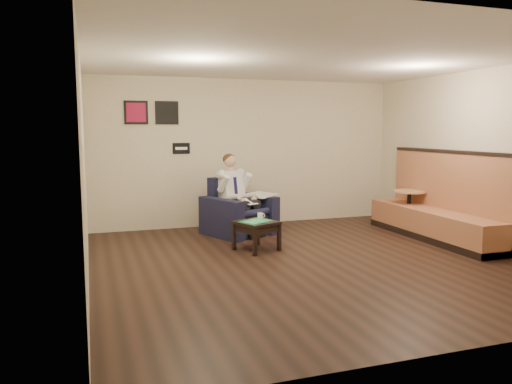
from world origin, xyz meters
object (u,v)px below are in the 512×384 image
object	(u,v)px
green_folder	(256,221)
smartphone	(252,219)
armchair	(239,206)
coffee_mug	(260,216)
cafe_table	(409,211)
side_table	(256,236)
seated_man	(244,197)
banquette	(436,196)

from	to	relation	value
green_folder	smartphone	xyz separation A→B (m)	(0.01, 0.20, -0.00)
green_folder	armchair	bearing A→B (deg)	84.82
green_folder	coffee_mug	distance (m)	0.26
coffee_mug	cafe_table	bearing A→B (deg)	6.81
side_table	coffee_mug	size ratio (longest dim) A/B	5.79
armchair	coffee_mug	xyz separation A→B (m)	(0.03, -1.05, 0.01)
seated_man	cafe_table	distance (m)	3.06
side_table	banquette	bearing A→B (deg)	-3.69
cafe_table	green_folder	bearing A→B (deg)	-169.76
side_table	banquette	distance (m)	3.18
seated_man	smartphone	distance (m)	0.98
smartphone	banquette	xyz separation A→B (m)	(3.14, -0.37, 0.28)
seated_man	smartphone	bearing A→B (deg)	-123.30
seated_man	banquette	size ratio (longest dim) A/B	0.47
seated_man	smartphone	xyz separation A→B (m)	(-0.16, -0.94, -0.22)
side_table	green_folder	size ratio (longest dim) A/B	1.22
seated_man	coffee_mug	distance (m)	0.95
seated_man	green_folder	xyz separation A→B (m)	(-0.17, -1.14, -0.22)
armchair	side_table	xyz separation A→B (m)	(-0.09, -1.23, -0.27)
side_table	banquette	xyz separation A→B (m)	(3.13, -0.20, 0.51)
banquette	side_table	bearing A→B (deg)	176.31
banquette	armchair	bearing A→B (deg)	154.77
side_table	green_folder	world-z (taller)	green_folder
side_table	seated_man	bearing A→B (deg)	82.53
side_table	green_folder	distance (m)	0.24
side_table	green_folder	bearing A→B (deg)	-124.08
side_table	cafe_table	world-z (taller)	cafe_table
armchair	cafe_table	bearing A→B (deg)	-36.38
armchair	side_table	world-z (taller)	armchair
side_table	smartphone	world-z (taller)	smartphone
seated_man	green_folder	world-z (taller)	seated_man
green_folder	cafe_table	size ratio (longest dim) A/B	0.61
coffee_mug	banquette	world-z (taller)	banquette
green_folder	smartphone	world-z (taller)	green_folder
green_folder	smartphone	size ratio (longest dim) A/B	3.21
armchair	smartphone	world-z (taller)	armchair
coffee_mug	smartphone	world-z (taller)	coffee_mug
side_table	banquette	world-z (taller)	banquette
armchair	cafe_table	distance (m)	3.12
green_folder	side_table	bearing A→B (deg)	55.92
smartphone	cafe_table	world-z (taller)	cafe_table
coffee_mug	banquette	distance (m)	3.04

